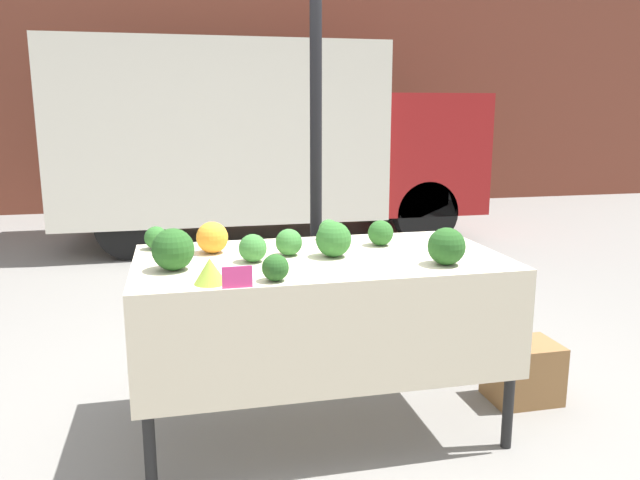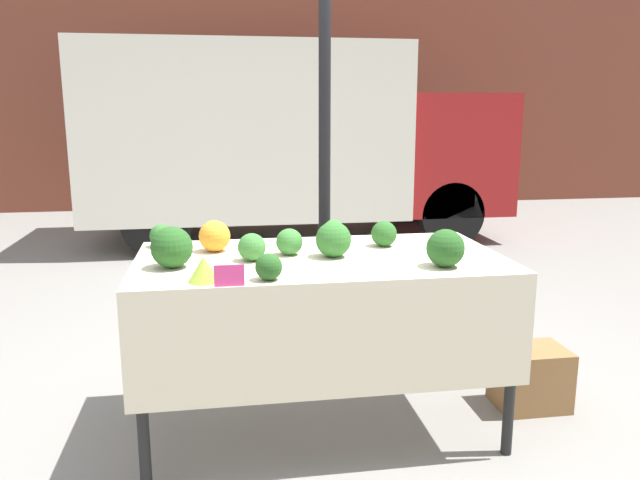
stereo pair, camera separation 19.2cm
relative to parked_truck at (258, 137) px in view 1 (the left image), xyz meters
name	(u,v)px [view 1 (the left image)]	position (x,y,z in m)	size (l,w,h in m)	color
ground_plane	(320,424)	(-0.32, -4.76, -1.24)	(40.00, 40.00, 0.00)	gray
building_facade	(214,60)	(-0.32, 2.81, 1.09)	(16.00, 0.60, 4.66)	brown
tent_pole	(316,149)	(-0.17, -4.01, 0.10)	(0.07, 0.07, 2.68)	black
parked_truck	(258,137)	(0.00, 0.00, 0.00)	(4.91, 1.99, 2.30)	silver
market_table	(323,282)	(-0.32, -4.83, -0.47)	(1.75, 0.93, 0.88)	beige
orange_cauliflower	(212,238)	(-0.82, -4.57, -0.28)	(0.16, 0.16, 0.16)	orange
romanesco_head	(210,271)	(-0.86, -5.13, -0.31)	(0.13, 0.13, 0.11)	#93B238
broccoli_head_0	(275,268)	(-0.60, -5.14, -0.30)	(0.11, 0.11, 0.11)	#23511E
broccoli_head_1	(381,233)	(0.04, -4.59, -0.29)	(0.13, 0.13, 0.13)	#285B23
broccoli_head_2	(253,248)	(-0.65, -4.80, -0.29)	(0.13, 0.13, 0.13)	#387533
broccoli_head_3	(334,239)	(-0.26, -4.78, -0.27)	(0.17, 0.17, 0.17)	#2D6628
broccoli_head_4	(156,238)	(-1.09, -4.42, -0.30)	(0.12, 0.12, 0.12)	#2D6628
broccoli_head_5	(447,246)	(0.20, -5.05, -0.27)	(0.17, 0.17, 0.17)	#23511E
broccoli_head_6	(173,249)	(-1.00, -4.87, -0.27)	(0.19, 0.19, 0.19)	#23511E
broccoli_head_7	(289,242)	(-0.46, -4.71, -0.30)	(0.13, 0.13, 0.13)	#387533
broccoli_head_8	(329,230)	(-0.19, -4.39, -0.30)	(0.11, 0.11, 0.11)	#387533
price_sign	(237,277)	(-0.76, -5.21, -0.32)	(0.12, 0.01, 0.09)	#E53D84
produce_crate	(523,371)	(0.83, -4.73, -1.08)	(0.37, 0.29, 0.33)	olive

